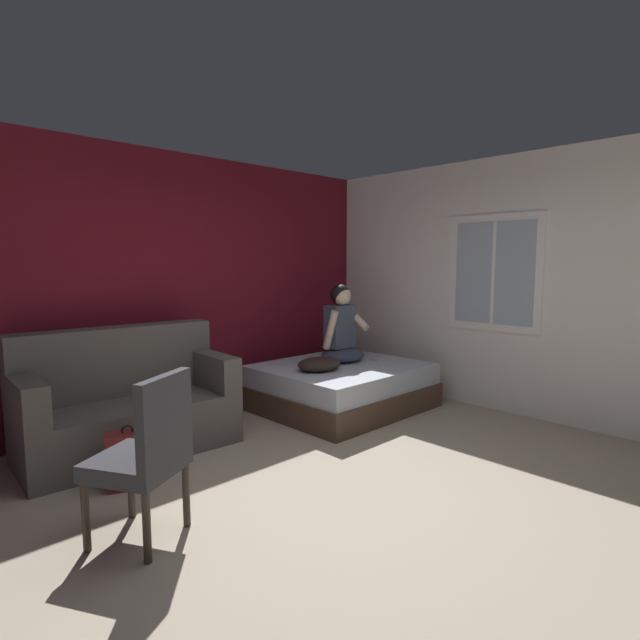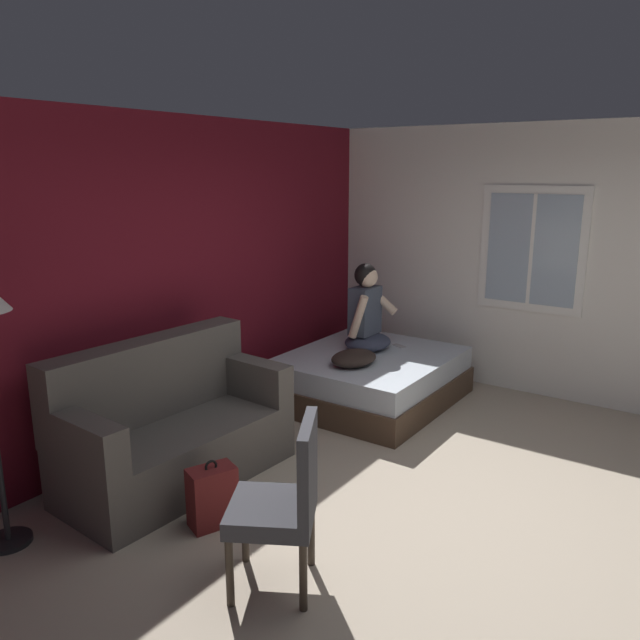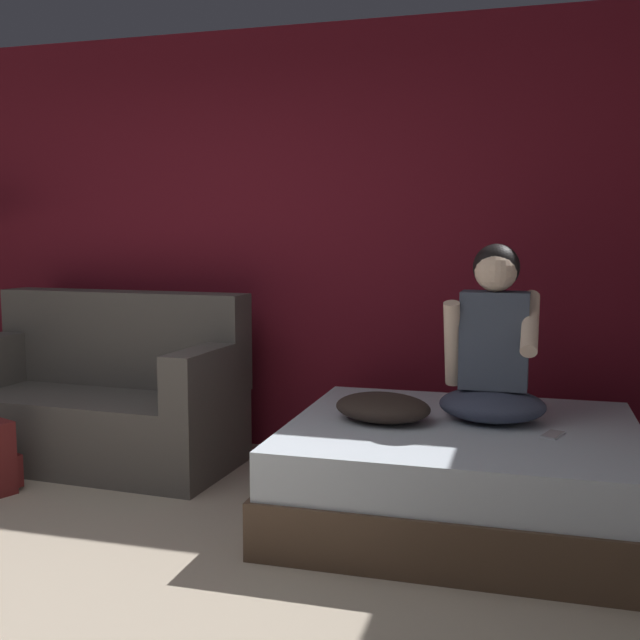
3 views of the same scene
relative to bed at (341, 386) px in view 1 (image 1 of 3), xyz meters
name	(u,v)px [view 1 (image 1 of 3)]	position (x,y,z in m)	size (l,w,h in m)	color
ground_plane	(346,505)	(-1.61, -1.57, -0.24)	(40.00, 40.00, 0.00)	tan
wall_back_accent	(155,287)	(-1.61, 1.07, 1.11)	(10.49, 0.16, 2.70)	maroon
wall_side_with_window	(534,287)	(1.21, -1.56, 1.12)	(0.19, 6.51, 2.70)	silver
bed	(341,386)	(0.00, 0.00, 0.00)	(1.71, 1.49, 0.48)	#4C3828
couch	(127,405)	(-2.23, 0.41, 0.16)	(1.74, 0.91, 1.04)	#514C47
side_chair	(146,451)	(-2.73, -1.06, 0.30)	(0.63, 0.63, 0.98)	#382D23
person_seated	(341,330)	(0.13, 0.13, 0.60)	(0.53, 0.46, 0.88)	#383D51
backpack	(129,460)	(-2.52, -0.29, -0.04)	(0.35, 0.32, 0.46)	maroon
throw_pillow	(319,364)	(-0.39, -0.05, 0.31)	(0.48, 0.36, 0.14)	#2D231E
cell_phone	(373,360)	(0.42, -0.10, 0.25)	(0.07, 0.14, 0.01)	#B7B7BC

